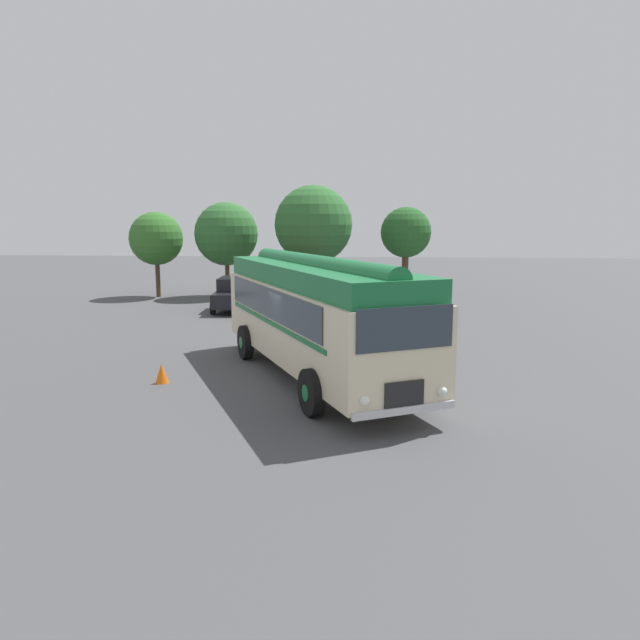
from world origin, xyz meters
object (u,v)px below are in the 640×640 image
at_px(car_far_right, 412,298).
at_px(traffic_cone, 162,373).
at_px(vintage_bus, 315,312).
at_px(car_mid_right, 352,297).
at_px(car_mid_left, 288,297).
at_px(car_near_left, 235,294).

bearing_deg(car_far_right, traffic_cone, -121.16).
distance_m(vintage_bus, car_mid_right, 11.75).
xyz_separation_m(vintage_bus, car_far_right, (3.46, 11.56, -1.05)).
bearing_deg(car_mid_left, car_far_right, 2.61).
height_order(car_mid_right, car_far_right, same).
height_order(car_near_left, car_mid_left, same).
xyz_separation_m(car_far_right, traffic_cone, (-7.61, -12.59, -0.57)).
bearing_deg(vintage_bus, car_mid_left, 102.25).
height_order(vintage_bus, car_mid_left, vintage_bus).
xyz_separation_m(car_mid_left, car_far_right, (5.91, 0.27, 0.00)).
bearing_deg(car_near_left, traffic_cone, -84.83).
height_order(car_mid_left, car_far_right, same).
bearing_deg(car_near_left, car_mid_right, -6.33).
xyz_separation_m(car_near_left, car_far_right, (8.82, -0.79, 0.00)).
xyz_separation_m(vintage_bus, car_mid_left, (-2.45, 11.29, -1.05)).
height_order(car_mid_right, traffic_cone, car_mid_right).
distance_m(car_far_right, traffic_cone, 14.72).
bearing_deg(car_far_right, vintage_bus, -106.66).
distance_m(car_mid_right, traffic_cone, 13.59).
bearing_deg(car_near_left, car_mid_left, -20.02).
height_order(car_near_left, car_mid_right, same).
distance_m(vintage_bus, car_mid_left, 11.60).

